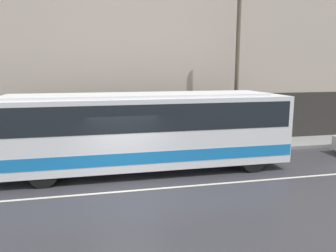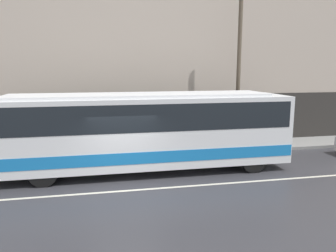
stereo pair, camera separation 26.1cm
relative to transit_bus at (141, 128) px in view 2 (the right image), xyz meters
The scene contains 7 objects.
ground_plane 2.91m from the transit_bus, 110.93° to the right, with size 60.00×60.00×0.00m, color #333338.
sidewalk 3.54m from the transit_bus, 105.31° to the left, with size 60.00×2.22×0.16m.
building_facade 5.92m from the transit_bus, 100.91° to the left, with size 60.00×0.35×12.14m.
lane_stripe 2.91m from the transit_bus, 110.93° to the right, with size 54.00×0.14×0.01m.
transit_bus is the anchor object (origin of this frame).
utility_pole_near 6.32m from the transit_bus, 26.27° to the left, with size 0.20×0.20×7.83m.
pedestrian_waiting 4.17m from the transit_bus, 124.46° to the left, with size 0.36×0.36×1.55m.
Camera 2 is at (-0.72, -10.87, 4.21)m, focal length 35.00 mm.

